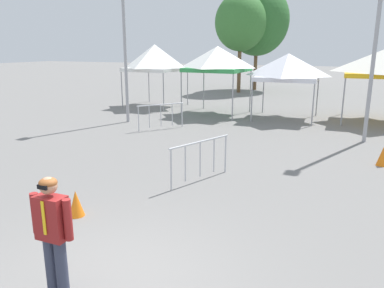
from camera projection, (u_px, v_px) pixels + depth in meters
ground_plane at (111, 283)px, 5.56m from camera, size 140.00×140.00×0.00m
canopy_tent_far_right at (155, 58)px, 21.56m from camera, size 3.06×3.06×3.55m
canopy_tent_behind_center at (217, 59)px, 18.95m from camera, size 2.95×2.95×3.44m
canopy_tent_right_of_center at (288, 67)px, 17.77m from camera, size 2.99×2.99×3.10m
person_foreground at (53, 231)px, 4.96m from camera, size 0.65×0.26×1.78m
light_pole_near_lift at (380, 4)px, 12.69m from camera, size 0.36×0.36×8.48m
light_pole_opposite_side at (124, 19)px, 16.46m from camera, size 0.36×0.36×8.08m
tree_behind_tents_right at (241, 22)px, 27.77m from camera, size 3.80×3.80×7.27m
tree_behind_tents_left at (257, 20)px, 29.52m from camera, size 4.97×4.97×8.17m
crowd_barrier_by_lift at (161, 112)px, 15.84m from camera, size 1.34×1.68×1.08m
crowd_barrier_near_person at (200, 153)px, 9.64m from camera, size 0.82×1.97×1.08m
traffic_cone_lot_center at (76, 203)px, 7.72m from camera, size 0.32×0.32×0.55m
traffic_cone_near_barrier at (383, 156)px, 11.01m from camera, size 0.32×0.32×0.57m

